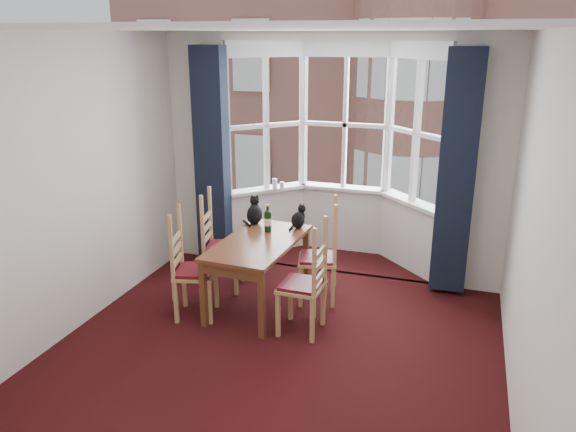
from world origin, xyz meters
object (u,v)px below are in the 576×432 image
at_px(cat_right, 298,219).
at_px(wine_bottle, 268,220).
at_px(candle_short, 282,185).
at_px(chair_right_near, 310,288).
at_px(dining_table, 258,249).
at_px(cat_left, 255,213).
at_px(chair_right_far, 326,260).
at_px(candle_tall, 275,184).
at_px(chair_left_far, 215,248).
at_px(chair_left_near, 187,272).

relative_size(cat_right, wine_bottle, 0.90).
bearing_deg(candle_short, chair_right_near, -64.18).
bearing_deg(dining_table, cat_left, 114.57).
bearing_deg(cat_left, chair_right_far, -12.61).
bearing_deg(cat_right, candle_tall, 122.53).
bearing_deg(chair_right_far, dining_table, -153.62).
relative_size(chair_right_near, cat_left, 2.82).
relative_size(cat_left, candle_tall, 2.38).
bearing_deg(chair_right_near, candle_tall, 118.28).
bearing_deg(wine_bottle, dining_table, -89.84).
height_order(chair_left_far, cat_left, cat_left).
bearing_deg(candle_tall, cat_left, -84.30).
height_order(chair_right_far, cat_left, cat_left).
bearing_deg(candle_tall, cat_right, -57.47).
bearing_deg(cat_right, chair_right_near, -66.50).
relative_size(wine_bottle, candle_tall, 2.21).
bearing_deg(cat_left, cat_right, 0.63).
height_order(cat_right, candle_tall, candle_tall).
height_order(cat_left, wine_bottle, cat_left).
xyz_separation_m(chair_right_near, candle_short, (-0.93, 1.92, 0.44)).
distance_m(chair_right_far, candle_tall, 1.59).
bearing_deg(chair_left_near, wine_bottle, 50.83).
height_order(dining_table, candle_tall, candle_tall).
xyz_separation_m(chair_right_far, candle_tall, (-0.98, 1.16, 0.47)).
xyz_separation_m(chair_left_far, cat_right, (0.89, 0.27, 0.36)).
bearing_deg(candle_tall, chair_left_near, -98.05).
bearing_deg(candle_tall, chair_right_near, -61.72).
xyz_separation_m(chair_right_near, candle_tall, (-1.02, 1.89, 0.47)).
distance_m(chair_left_far, cat_right, 1.00).
bearing_deg(candle_short, chair_left_far, -106.38).
distance_m(cat_right, candle_short, 1.12).
bearing_deg(cat_right, chair_right_far, -28.76).
relative_size(dining_table, chair_left_far, 1.51).
relative_size(chair_left_near, chair_left_far, 1.00).
xyz_separation_m(chair_left_near, cat_right, (0.88, 0.97, 0.36)).
xyz_separation_m(dining_table, cat_left, (-0.24, 0.52, 0.22)).
bearing_deg(chair_left_near, chair_right_far, 31.33).
distance_m(cat_right, candle_tall, 1.14).
distance_m(cat_right, wine_bottle, 0.36).
xyz_separation_m(dining_table, chair_left_far, (-0.62, 0.26, -0.16)).
bearing_deg(chair_right_near, wine_bottle, 134.11).
distance_m(chair_right_near, cat_left, 1.36).
relative_size(cat_right, candle_short, 2.97).
height_order(chair_left_far, chair_right_far, same).
relative_size(chair_right_near, candle_tall, 6.71).
xyz_separation_m(cat_right, wine_bottle, (-0.28, -0.22, 0.03)).
xyz_separation_m(chair_left_far, candle_short, (0.37, 1.26, 0.44)).
height_order(wine_bottle, candle_tall, wine_bottle).
distance_m(chair_left_near, candle_tall, 2.00).
height_order(chair_left_near, wine_bottle, wine_bottle).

